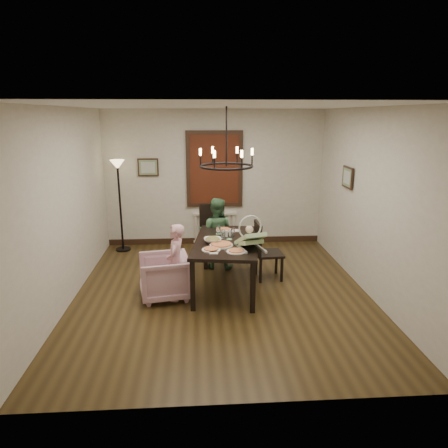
{
  "coord_description": "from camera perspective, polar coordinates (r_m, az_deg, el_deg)",
  "views": [
    {
      "loc": [
        -0.34,
        -5.72,
        2.69
      ],
      "look_at": [
        0.05,
        0.21,
        1.05
      ],
      "focal_mm": 32.0,
      "sensor_mm": 36.0,
      "label": 1
    }
  ],
  "objects": [
    {
      "name": "chandelier",
      "position": [
        5.95,
        0.34,
        8.26
      ],
      "size": [
        0.8,
        0.8,
        0.04
      ],
      "primitive_type": "torus",
      "color": "black",
      "rests_on": "room_shell"
    },
    {
      "name": "floor_lamp",
      "position": [
        8.22,
        -14.59,
        2.33
      ],
      "size": [
        0.3,
        0.3,
        1.8
      ],
      "primitive_type": null,
      "color": "black",
      "rests_on": "room_shell"
    },
    {
      "name": "seated_man",
      "position": [
        7.15,
        -1.14,
        -2.17
      ],
      "size": [
        0.6,
        0.52,
        1.06
      ],
      "primitive_type": "imported",
      "rotation": [
        0.0,
        0.0,
        2.89
      ],
      "color": "#406C45",
      "rests_on": "room_shell"
    },
    {
      "name": "picture_right",
      "position": [
        7.17,
        17.24,
        6.39
      ],
      "size": [
        0.03,
        0.42,
        0.36
      ],
      "primitive_type": "cube",
      "rotation": [
        0.0,
        0.0,
        1.57
      ],
      "color": "black",
      "rests_on": "room_shell"
    },
    {
      "name": "picture_back",
      "position": [
        8.32,
        -10.79,
        7.96
      ],
      "size": [
        0.42,
        0.03,
        0.36
      ],
      "primitive_type": "cube",
      "color": "black",
      "rests_on": "room_shell"
    },
    {
      "name": "salad_bowl",
      "position": [
        6.09,
        -1.64,
        -2.29
      ],
      "size": [
        0.32,
        0.32,
        0.08
      ],
      "primitive_type": "imported",
      "color": "white",
      "rests_on": "dining_table"
    },
    {
      "name": "elderly_woman",
      "position": [
        5.98,
        -6.88,
        -6.37
      ],
      "size": [
        0.29,
        0.39,
        0.97
      ],
      "primitive_type": "imported",
      "rotation": [
        0.0,
        0.0,
        -1.75
      ],
      "color": "pink",
      "rests_on": "room_shell"
    },
    {
      "name": "chair_right",
      "position": [
        6.72,
        6.47,
        -3.75
      ],
      "size": [
        0.46,
        0.46,
        0.99
      ],
      "primitive_type": null,
      "rotation": [
        0.0,
        0.0,
        1.64
      ],
      "color": "black",
      "rests_on": "room_shell"
    },
    {
      "name": "armchair",
      "position": [
        6.12,
        -8.54,
        -7.44
      ],
      "size": [
        0.84,
        0.82,
        0.66
      ],
      "primitive_type": "imported",
      "rotation": [
        0.0,
        0.0,
        -1.4
      ],
      "color": "#DBA7B9",
      "rests_on": "room_shell"
    },
    {
      "name": "window_blinds",
      "position": [
        8.26,
        -1.36,
        7.83
      ],
      "size": [
        1.0,
        0.03,
        1.4
      ],
      "primitive_type": "cube",
      "color": "#592511",
      "rests_on": "room_shell"
    },
    {
      "name": "radiator",
      "position": [
        8.54,
        -1.31,
        -0.5
      ],
      "size": [
        0.92,
        0.12,
        0.62
      ],
      "primitive_type": null,
      "color": "silver",
      "rests_on": "room_shell"
    },
    {
      "name": "chair_far",
      "position": [
        7.43,
        -1.42,
        -1.4
      ],
      "size": [
        0.54,
        0.54,
        1.08
      ],
      "primitive_type": null,
      "rotation": [
        0.0,
        0.0,
        0.15
      ],
      "color": "black",
      "rests_on": "room_shell"
    },
    {
      "name": "drinking_glass",
      "position": [
        6.28,
        -0.11,
        -1.5
      ],
      "size": [
        0.07,
        0.07,
        0.13
      ],
      "primitive_type": "cylinder",
      "color": "silver",
      "rests_on": "dining_table"
    },
    {
      "name": "pizza_platter",
      "position": [
        5.94,
        -0.39,
        -2.97
      ],
      "size": [
        0.35,
        0.35,
        0.04
      ],
      "primitive_type": "cylinder",
      "color": "tan",
      "rests_on": "dining_table"
    },
    {
      "name": "room_shell",
      "position": [
        6.24,
        -0.53,
        3.47
      ],
      "size": [
        4.51,
        5.0,
        2.81
      ],
      "color": "#473418",
      "rests_on": "ground"
    },
    {
      "name": "dining_table",
      "position": [
        6.22,
        0.32,
        -3.11
      ],
      "size": [
        1.18,
        1.82,
        0.8
      ],
      "rotation": [
        0.0,
        0.0,
        -0.14
      ],
      "color": "black",
      "rests_on": "room_shell"
    },
    {
      "name": "baby_bouncer",
      "position": [
        5.79,
        3.79,
        -1.94
      ],
      "size": [
        0.5,
        0.6,
        0.34
      ],
      "primitive_type": null,
      "rotation": [
        0.0,
        0.0,
        0.26
      ],
      "color": "#A6CA8B",
      "rests_on": "dining_table"
    }
  ]
}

